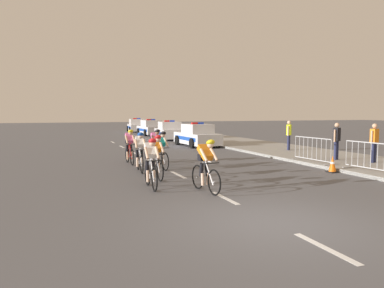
{
  "coord_description": "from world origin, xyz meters",
  "views": [
    {
      "loc": [
        -4.26,
        -6.7,
        2.28
      ],
      "look_at": [
        0.58,
        6.54,
        1.1
      ],
      "focal_mm": 35.8,
      "sensor_mm": 36.0,
      "label": 1
    }
  ],
  "objects": [
    {
      "name": "police_car_third",
      "position": [
        4.85,
        30.06,
        0.68
      ],
      "size": [
        2.1,
        4.45,
        1.59
      ],
      "color": "silver",
      "rests_on": "ground"
    },
    {
      "name": "sidewalk_slab",
      "position": [
        8.36,
        14.0,
        0.06
      ],
      "size": [
        4.93,
        60.0,
        0.12
      ],
      "primitive_type": "cube",
      "color": "gray",
      "rests_on": "ground"
    },
    {
      "name": "spectator_middle",
      "position": [
        7.83,
        7.27,
        1.08
      ],
      "size": [
        0.5,
        0.36,
        1.68
      ],
      "color": "#23284C",
      "rests_on": "sidewalk_slab"
    },
    {
      "name": "cyclist_lead",
      "position": [
        -0.19,
        3.27,
        0.79
      ],
      "size": [
        0.45,
        1.72,
        1.56
      ],
      "color": "black",
      "rests_on": "ground"
    },
    {
      "name": "ground_plane",
      "position": [
        0.0,
        0.0,
        0.0
      ],
      "size": [
        160.0,
        160.0,
        0.0
      ],
      "primitive_type": "plane",
      "color": "#56565B"
    },
    {
      "name": "cyclist_second",
      "position": [
        -1.54,
        4.32,
        0.79
      ],
      "size": [
        0.42,
        1.72,
        1.56
      ],
      "color": "black",
      "rests_on": "ground"
    },
    {
      "name": "cyclist_fifth",
      "position": [
        -0.22,
        7.99,
        0.79
      ],
      "size": [
        0.45,
        1.72,
        1.56
      ],
      "color": "black",
      "rests_on": "ground"
    },
    {
      "name": "spectator_closest",
      "position": [
        8.37,
        11.79,
        1.08
      ],
      "size": [
        0.43,
        0.42,
        1.68
      ],
      "color": "#23284C",
      "rests_on": "sidewalk_slab"
    },
    {
      "name": "police_car_second",
      "position": [
        4.85,
        23.7,
        0.68
      ],
      "size": [
        2.29,
        4.54,
        1.59
      ],
      "color": "white",
      "rests_on": "ground"
    },
    {
      "name": "police_car_nearest",
      "position": [
        4.85,
        17.23,
        0.68
      ],
      "size": [
        2.11,
        4.46,
        1.59
      ],
      "color": "silver",
      "rests_on": "ground"
    },
    {
      "name": "cyclist_seventh",
      "position": [
        0.04,
        9.78,
        0.79
      ],
      "size": [
        0.43,
        1.72,
        1.56
      ],
      "color": "black",
      "rests_on": "ground"
    },
    {
      "name": "police_car_furthest",
      "position": [
        4.85,
        36.67,
        0.68
      ],
      "size": [
        2.3,
        4.54,
        1.59
      ],
      "color": "white",
      "rests_on": "ground"
    },
    {
      "name": "crowd_barrier_rear",
      "position": [
        6.27,
        6.97,
        0.65
      ],
      "size": [
        0.57,
        2.32,
        1.07
      ],
      "color": "#B7BABF",
      "rests_on": "sidewalk_slab"
    },
    {
      "name": "cyclist_sixth",
      "position": [
        -1.1,
        9.93,
        0.79
      ],
      "size": [
        0.42,
        1.72,
        1.56
      ],
      "color": "black",
      "rests_on": "ground"
    },
    {
      "name": "kerb_edge",
      "position": [
        5.98,
        14.0,
        0.07
      ],
      "size": [
        0.16,
        60.0,
        0.13
      ],
      "primitive_type": "cube",
      "color": "#9E9E99",
      "rests_on": "ground"
    },
    {
      "name": "traffic_cone_mid",
      "position": [
        5.65,
        4.93,
        0.31
      ],
      "size": [
        0.36,
        0.36,
        0.64
      ],
      "color": "black",
      "rests_on": "ground"
    },
    {
      "name": "spectator_back",
      "position": [
        8.64,
        5.91,
        1.08
      ],
      "size": [
        0.52,
        0.32,
        1.68
      ],
      "color": "#23284C",
      "rests_on": "sidewalk_slab"
    },
    {
      "name": "crowd_barrier_middle",
      "position": [
        6.56,
        4.01,
        0.65
      ],
      "size": [
        0.64,
        2.32,
        1.07
      ],
      "color": "#B7BABF",
      "rests_on": "sidewalk_slab"
    },
    {
      "name": "cyclist_third",
      "position": [
        -0.98,
        5.84,
        0.79
      ],
      "size": [
        0.42,
        1.72,
        1.56
      ],
      "color": "black",
      "rests_on": "ground"
    },
    {
      "name": "cyclist_fourth",
      "position": [
        -1.15,
        7.6,
        0.79
      ],
      "size": [
        0.44,
        1.72,
        1.56
      ],
      "color": "black",
      "rests_on": "ground"
    },
    {
      "name": "lane_markings_centre",
      "position": [
        0.0,
        10.41,
        0.0
      ],
      "size": [
        0.14,
        25.6,
        0.01
      ],
      "color": "white",
      "rests_on": "ground"
    }
  ]
}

